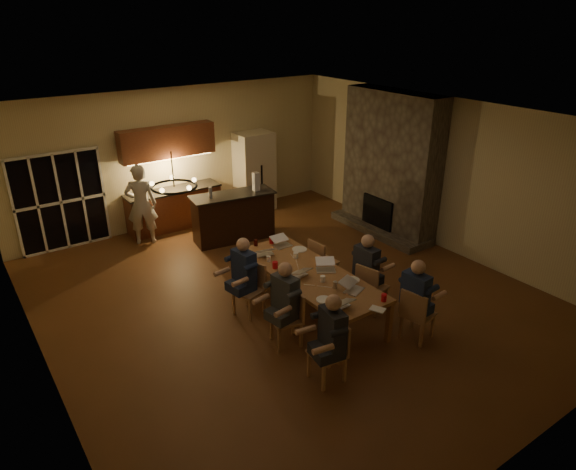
{
  "coord_description": "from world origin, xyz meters",
  "views": [
    {
      "loc": [
        -4.62,
        -6.61,
        4.79
      ],
      "look_at": [
        0.24,
        0.3,
        1.05
      ],
      "focal_mm": 32.0,
      "sensor_mm": 36.0,
      "label": 1
    }
  ],
  "objects_px": {
    "dining_table": "(309,292)",
    "person_left_far": "(244,276)",
    "plate_near": "(352,280)",
    "chair_left_mid": "(286,319)",
    "chair_right_mid": "(372,287)",
    "mug_back": "(269,259)",
    "bar_blender": "(256,182)",
    "laptop_c": "(297,270)",
    "chair_left_near": "(327,353)",
    "person_right_near": "(415,301)",
    "redcup_near": "(384,298)",
    "can_silver": "(335,285)",
    "chair_left_far": "(248,290)",
    "mug_front": "(323,279)",
    "laptop_b": "(354,284)",
    "chair_right_near": "(418,314)",
    "standing_person": "(141,204)",
    "person_right_mid": "(366,272)",
    "redcup_mid": "(275,265)",
    "bar_bottle": "(210,193)",
    "can_cola": "(256,243)",
    "plate_left": "(324,300)",
    "person_left_near": "(332,339)",
    "laptop_d": "(326,264)",
    "laptop_e": "(264,248)",
    "chandelier": "(174,187)",
    "redcup_far": "(272,240)",
    "bar_island": "(233,217)",
    "plate_far": "(299,249)",
    "mug_mid": "(296,255)",
    "person_left_mid": "(285,303)",
    "refrigerator": "(254,172)",
    "chair_right_far": "(324,261)"
  },
  "relations": [
    {
      "from": "person_right_near",
      "to": "mug_mid",
      "type": "distance_m",
      "value": 2.26
    },
    {
      "from": "dining_table",
      "to": "bar_blender",
      "type": "bearing_deg",
      "value": 72.95
    },
    {
      "from": "laptop_c",
      "to": "laptop_d",
      "type": "xyz_separation_m",
      "value": [
        0.51,
        -0.13,
        0.0
      ]
    },
    {
      "from": "person_left_mid",
      "to": "chandelier",
      "type": "relative_size",
      "value": 2.37
    },
    {
      "from": "chair_left_near",
      "to": "person_right_near",
      "type": "relative_size",
      "value": 0.64
    },
    {
      "from": "chandelier",
      "to": "bar_bottle",
      "type": "xyz_separation_m",
      "value": [
        2.26,
        3.61,
        -1.55
      ]
    },
    {
      "from": "chair_left_mid",
      "to": "can_silver",
      "type": "relative_size",
      "value": 7.42
    },
    {
      "from": "plate_far",
      "to": "bar_blender",
      "type": "height_order",
      "value": "bar_blender"
    },
    {
      "from": "redcup_far",
      "to": "bar_bottle",
      "type": "xyz_separation_m",
      "value": [
        -0.18,
        2.08,
        0.39
      ]
    },
    {
      "from": "dining_table",
      "to": "mug_back",
      "type": "distance_m",
      "value": 0.91
    },
    {
      "from": "dining_table",
      "to": "mug_back",
      "type": "bearing_deg",
      "value": 114.19
    },
    {
      "from": "chair_left_mid",
      "to": "person_right_near",
      "type": "xyz_separation_m",
      "value": [
        1.68,
        -1.03,
        0.24
      ]
    },
    {
      "from": "person_left_near",
      "to": "laptop_e",
      "type": "bearing_deg",
      "value": 175.97
    },
    {
      "from": "dining_table",
      "to": "chair_right_near",
      "type": "height_order",
      "value": "chair_right_near"
    },
    {
      "from": "bar_bottle",
      "to": "mug_front",
      "type": "bearing_deg",
      "value": -89.41
    },
    {
      "from": "bar_blender",
      "to": "laptop_c",
      "type": "bearing_deg",
      "value": -109.44
    },
    {
      "from": "person_left_near",
      "to": "laptop_c",
      "type": "bearing_deg",
      "value": 168.68
    },
    {
      "from": "chair_right_mid",
      "to": "person_right_mid",
      "type": "bearing_deg",
      "value": 9.37
    },
    {
      "from": "person_right_near",
      "to": "standing_person",
      "type": "distance_m",
      "value": 6.3
    },
    {
      "from": "chair_left_mid",
      "to": "plate_left",
      "type": "distance_m",
      "value": 0.65
    },
    {
      "from": "plate_near",
      "to": "chair_left_mid",
      "type": "bearing_deg",
      "value": 176.31
    },
    {
      "from": "chair_left_near",
      "to": "mug_front",
      "type": "relative_size",
      "value": 8.9
    },
    {
      "from": "person_left_near",
      "to": "bar_bottle",
      "type": "bearing_deg",
      "value": 179.92
    },
    {
      "from": "redcup_mid",
      "to": "chandelier",
      "type": "bearing_deg",
      "value": -161.5
    },
    {
      "from": "bar_bottle",
      "to": "can_cola",
      "type": "bearing_deg",
      "value": -93.44
    },
    {
      "from": "chair_right_mid",
      "to": "mug_back",
      "type": "xyz_separation_m",
      "value": [
        -1.25,
        1.31,
        0.36
      ]
    },
    {
      "from": "bar_island",
      "to": "laptop_c",
      "type": "relative_size",
      "value": 5.77
    },
    {
      "from": "plate_near",
      "to": "chair_right_near",
      "type": "bearing_deg",
      "value": -62.52
    },
    {
      "from": "mug_back",
      "to": "redcup_near",
      "type": "xyz_separation_m",
      "value": [
        0.7,
        -2.11,
        0.01
      ]
    },
    {
      "from": "redcup_near",
      "to": "can_silver",
      "type": "bearing_deg",
      "value": 116.15
    },
    {
      "from": "chair_left_far",
      "to": "laptop_b",
      "type": "distance_m",
      "value": 1.83
    },
    {
      "from": "bar_island",
      "to": "laptop_c",
      "type": "height_order",
      "value": "bar_island"
    },
    {
      "from": "bar_island",
      "to": "laptop_b",
      "type": "relative_size",
      "value": 5.77
    },
    {
      "from": "person_right_mid",
      "to": "redcup_mid",
      "type": "xyz_separation_m",
      "value": [
        -1.24,
        0.91,
        0.12
      ]
    },
    {
      "from": "bar_island",
      "to": "laptop_b",
      "type": "distance_m",
      "value": 4.28
    },
    {
      "from": "refrigerator",
      "to": "person_left_far",
      "type": "xyz_separation_m",
      "value": [
        -2.76,
        -4.14,
        -0.31
      ]
    },
    {
      "from": "laptop_d",
      "to": "laptop_e",
      "type": "height_order",
      "value": "same"
    },
    {
      "from": "chair_right_near",
      "to": "redcup_far",
      "type": "distance_m",
      "value": 3.07
    },
    {
      "from": "chair_left_mid",
      "to": "person_right_near",
      "type": "relative_size",
      "value": 0.64
    },
    {
      "from": "chair_right_near",
      "to": "standing_person",
      "type": "bearing_deg",
      "value": 6.82
    },
    {
      "from": "redcup_near",
      "to": "plate_near",
      "type": "xyz_separation_m",
      "value": [
        0.04,
        0.76,
        -0.05
      ]
    },
    {
      "from": "dining_table",
      "to": "person_left_far",
      "type": "distance_m",
      "value": 1.13
    },
    {
      "from": "mug_front",
      "to": "plate_far",
      "type": "relative_size",
      "value": 0.37
    },
    {
      "from": "chair_right_mid",
      "to": "laptop_b",
      "type": "relative_size",
      "value": 2.78
    },
    {
      "from": "person_right_near",
      "to": "redcup_mid",
      "type": "distance_m",
      "value": 2.37
    },
    {
      "from": "chair_right_far",
      "to": "plate_far",
      "type": "distance_m",
      "value": 0.58
    },
    {
      "from": "chair_left_far",
      "to": "mug_front",
      "type": "height_order",
      "value": "chair_left_far"
    },
    {
      "from": "person_left_far",
      "to": "chandelier",
      "type": "bearing_deg",
      "value": -69.1
    },
    {
      "from": "chair_left_mid",
      "to": "mug_front",
      "type": "bearing_deg",
      "value": 115.93
    },
    {
      "from": "person_left_near",
      "to": "mug_back",
      "type": "xyz_separation_m",
      "value": [
        0.51,
        2.36,
        0.11
      ]
    }
  ]
}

